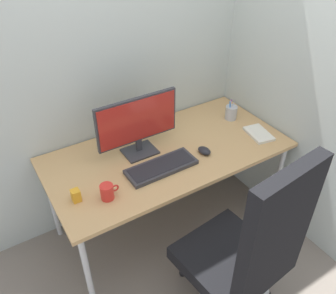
{
  "coord_description": "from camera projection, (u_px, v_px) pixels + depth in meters",
  "views": [
    {
      "loc": [
        -0.99,
        -1.6,
        2.12
      ],
      "look_at": [
        -0.05,
        -0.08,
        0.81
      ],
      "focal_mm": 37.72,
      "sensor_mm": 36.0,
      "label": 1
    }
  ],
  "objects": [
    {
      "name": "desk",
      "position": [
        168.0,
        156.0,
        2.38
      ],
      "size": [
        1.61,
        0.8,
        0.71
      ],
      "color": "tan",
      "rests_on": "ground_plane"
    },
    {
      "name": "desk_clamp_accessory",
      "position": [
        76.0,
        195.0,
        1.95
      ],
      "size": [
        0.05,
        0.05,
        0.08
      ],
      "primitive_type": "cube",
      "color": "orange",
      "rests_on": "desk"
    },
    {
      "name": "mouse",
      "position": [
        204.0,
        151.0,
        2.32
      ],
      "size": [
        0.08,
        0.11,
        0.04
      ],
      "primitive_type": "ellipsoid",
      "rotation": [
        0.0,
        0.0,
        0.15
      ],
      "color": "black",
      "rests_on": "desk"
    },
    {
      "name": "monitor",
      "position": [
        138.0,
        123.0,
        2.21
      ],
      "size": [
        0.55,
        0.17,
        0.4
      ],
      "color": "#333338",
      "rests_on": "desk"
    },
    {
      "name": "wall_back",
      "position": [
        132.0,
        29.0,
        2.24
      ],
      "size": [
        2.78,
        0.04,
        2.8
      ],
      "primitive_type": "cube",
      "color": "#B7C1BC",
      "rests_on": "ground_plane"
    },
    {
      "name": "wall_side_right",
      "position": [
        297.0,
        33.0,
        2.19
      ],
      "size": [
        0.04,
        1.97,
        2.8
      ],
      "primitive_type": "cube",
      "color": "#B7C1BC",
      "rests_on": "ground_plane"
    },
    {
      "name": "keyboard",
      "position": [
        161.0,
        167.0,
        2.19
      ],
      "size": [
        0.45,
        0.18,
        0.03
      ],
      "color": "#333338",
      "rests_on": "desk"
    },
    {
      "name": "ground_plane",
      "position": [
        168.0,
        223.0,
        2.77
      ],
      "size": [
        8.0,
        8.0,
        0.0
      ],
      "primitive_type": "plane",
      "color": "slate"
    },
    {
      "name": "notebook",
      "position": [
        259.0,
        134.0,
        2.5
      ],
      "size": [
        0.17,
        0.24,
        0.02
      ],
      "primitive_type": "cube",
      "rotation": [
        0.0,
        0.0,
        -0.18
      ],
      "color": "silver",
      "rests_on": "desk"
    },
    {
      "name": "pen_holder",
      "position": [
        231.0,
        112.0,
        2.65
      ],
      "size": [
        0.09,
        0.09,
        0.16
      ],
      "color": "#B2B5BA",
      "rests_on": "desk"
    },
    {
      "name": "office_chair",
      "position": [
        248.0,
        251.0,
        1.83
      ],
      "size": [
        0.6,
        0.61,
        1.23
      ],
      "color": "black",
      "rests_on": "ground_plane"
    },
    {
      "name": "coffee_mug",
      "position": [
        107.0,
        192.0,
        1.96
      ],
      "size": [
        0.11,
        0.08,
        0.09
      ],
      "color": "red",
      "rests_on": "desk"
    }
  ]
}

